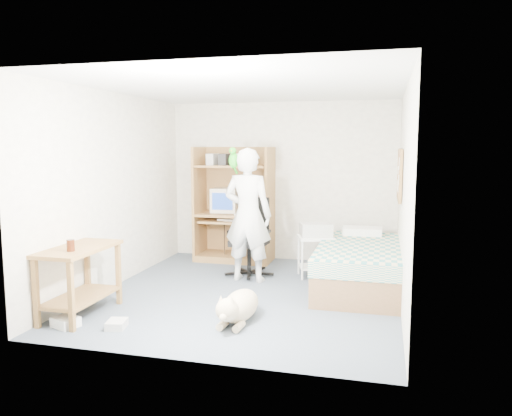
# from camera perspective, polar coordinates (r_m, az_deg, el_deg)

# --- Properties ---
(floor) EXTENTS (4.00, 4.00, 0.00)m
(floor) POSITION_cam_1_polar(r_m,az_deg,el_deg) (6.26, -0.83, -9.78)
(floor) COLOR #404957
(floor) RESTS_ON ground
(wall_back) EXTENTS (3.60, 0.02, 2.50)m
(wall_back) POSITION_cam_1_polar(r_m,az_deg,el_deg) (7.95, 2.94, 3.02)
(wall_back) COLOR beige
(wall_back) RESTS_ON floor
(wall_right) EXTENTS (0.02, 4.00, 2.50)m
(wall_right) POSITION_cam_1_polar(r_m,az_deg,el_deg) (5.81, 16.55, 1.20)
(wall_right) COLOR beige
(wall_right) RESTS_ON floor
(wall_left) EXTENTS (0.02, 4.00, 2.50)m
(wall_left) POSITION_cam_1_polar(r_m,az_deg,el_deg) (6.71, -15.86, 1.99)
(wall_left) COLOR beige
(wall_left) RESTS_ON floor
(ceiling) EXTENTS (3.60, 4.00, 0.02)m
(ceiling) POSITION_cam_1_polar(r_m,az_deg,el_deg) (6.02, -0.88, 13.62)
(ceiling) COLOR white
(ceiling) RESTS_ON wall_back
(computer_hutch) EXTENTS (1.20, 0.63, 1.80)m
(computer_hutch) POSITION_cam_1_polar(r_m,az_deg,el_deg) (7.91, -2.43, -0.12)
(computer_hutch) COLOR brown
(computer_hutch) RESTS_ON floor
(bed) EXTENTS (1.02, 2.02, 0.66)m
(bed) POSITION_cam_1_polar(r_m,az_deg,el_deg) (6.58, 11.68, -6.48)
(bed) COLOR brown
(bed) RESTS_ON floor
(side_desk) EXTENTS (0.50, 1.00, 0.75)m
(side_desk) POSITION_cam_1_polar(r_m,az_deg,el_deg) (5.70, -19.51, -6.75)
(side_desk) COLOR brown
(side_desk) RESTS_ON floor
(corkboard) EXTENTS (0.04, 0.94, 0.66)m
(corkboard) POSITION_cam_1_polar(r_m,az_deg,el_deg) (6.69, 16.10, 3.69)
(corkboard) COLOR #8E633F
(corkboard) RESTS_ON wall_right
(office_chair) EXTENTS (0.61, 0.61, 1.08)m
(office_chair) POSITION_cam_1_polar(r_m,az_deg,el_deg) (7.08, -0.62, -4.56)
(office_chair) COLOR black
(office_chair) RESTS_ON floor
(person) EXTENTS (0.69, 0.48, 1.79)m
(person) POSITION_cam_1_polar(r_m,az_deg,el_deg) (6.68, -0.94, -0.80)
(person) COLOR white
(person) RESTS_ON floor
(parrot) EXTENTS (0.13, 0.23, 0.36)m
(parrot) POSITION_cam_1_polar(r_m,az_deg,el_deg) (6.69, -2.58, 5.60)
(parrot) COLOR #1E9A16
(parrot) RESTS_ON person
(dog) EXTENTS (0.37, 1.02, 0.38)m
(dog) POSITION_cam_1_polar(r_m,az_deg,el_deg) (5.27, -2.01, -11.15)
(dog) COLOR tan
(dog) RESTS_ON floor
(printer_cart) EXTENTS (0.57, 0.51, 0.57)m
(printer_cart) POSITION_cam_1_polar(r_m,az_deg,el_deg) (7.00, 6.83, -4.79)
(printer_cart) COLOR white
(printer_cart) RESTS_ON floor
(printer) EXTENTS (0.50, 0.43, 0.18)m
(printer) POSITION_cam_1_polar(r_m,az_deg,el_deg) (6.94, 6.86, -2.50)
(printer) COLOR #ABABA6
(printer) RESTS_ON printer_cart
(crt_monitor) EXTENTS (0.44, 0.46, 0.38)m
(crt_monitor) POSITION_cam_1_polar(r_m,az_deg,el_deg) (7.95, -3.55, 0.93)
(crt_monitor) COLOR beige
(crt_monitor) RESTS_ON computer_hutch
(keyboard) EXTENTS (0.47, 0.21, 0.03)m
(keyboard) POSITION_cam_1_polar(r_m,az_deg,el_deg) (7.78, -2.73, -1.37)
(keyboard) COLOR beige
(keyboard) RESTS_ON computer_hutch
(pencil_cup) EXTENTS (0.08, 0.08, 0.12)m
(pencil_cup) POSITION_cam_1_polar(r_m,az_deg,el_deg) (7.73, -0.04, -0.29)
(pencil_cup) COLOR gold
(pencil_cup) RESTS_ON computer_hutch
(drink_glass) EXTENTS (0.08, 0.08, 0.12)m
(drink_glass) POSITION_cam_1_polar(r_m,az_deg,el_deg) (5.44, -20.43, -4.03)
(drink_glass) COLOR #3C1709
(drink_glass) RESTS_ON side_desk
(floor_box_a) EXTENTS (0.30, 0.28, 0.10)m
(floor_box_a) POSITION_cam_1_polar(r_m,az_deg,el_deg) (5.52, -20.92, -12.06)
(floor_box_a) COLOR white
(floor_box_a) RESTS_ON floor
(floor_box_b) EXTENTS (0.22, 0.25, 0.08)m
(floor_box_b) POSITION_cam_1_polar(r_m,az_deg,el_deg) (5.32, -15.64, -12.67)
(floor_box_b) COLOR beige
(floor_box_b) RESTS_ON floor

